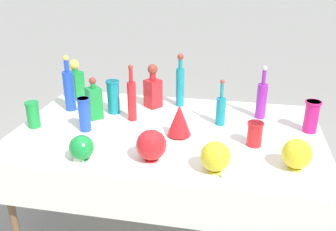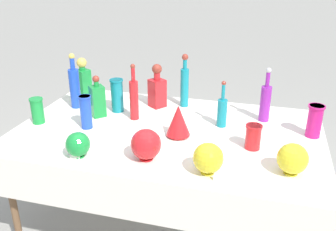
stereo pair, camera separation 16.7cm
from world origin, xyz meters
name	(u,v)px [view 1 (the left image)]	position (x,y,z in m)	size (l,w,h in m)	color
ground_plane	(168,224)	(0.00, 0.00, 0.00)	(40.00, 40.00, 0.00)	gray
display_table	(167,138)	(0.00, -0.03, 0.71)	(1.95, 1.20, 0.76)	white
tall_bottle_0	(132,99)	(-0.27, 0.11, 0.91)	(0.06, 0.06, 0.39)	red
tall_bottle_1	(221,109)	(0.33, 0.15, 0.87)	(0.06, 0.06, 0.31)	teal
tall_bottle_2	(180,84)	(0.01, 0.43, 0.93)	(0.06, 0.06, 0.40)	teal
tall_bottle_3	(262,99)	(0.59, 0.32, 0.90)	(0.07, 0.07, 0.37)	purple
tall_bottle_4	(69,88)	(-0.76, 0.20, 0.92)	(0.08, 0.08, 0.41)	blue
square_decanter_0	(76,81)	(-0.82, 0.43, 0.90)	(0.12, 0.12, 0.31)	#198C38
square_decanter_1	(153,89)	(-0.19, 0.37, 0.90)	(0.14, 0.14, 0.33)	red
square_decanter_2	(94,102)	(-0.53, 0.09, 0.88)	(0.13, 0.13, 0.29)	#198C38
slender_vase_0	(33,114)	(-0.87, -0.13, 0.85)	(0.09, 0.09, 0.17)	#198C38
slender_vase_1	(255,133)	(0.54, -0.11, 0.84)	(0.10, 0.10, 0.15)	red
slender_vase_2	(84,114)	(-0.52, -0.11, 0.88)	(0.08, 0.08, 0.22)	blue
slender_vase_3	(113,96)	(-0.44, 0.21, 0.89)	(0.10, 0.10, 0.24)	teal
slender_vase_4	(312,116)	(0.90, 0.15, 0.87)	(0.10, 0.10, 0.21)	#C61972
fluted_vase_0	(179,120)	(0.09, -0.07, 0.87)	(0.15, 0.15, 0.21)	red
round_bowl_0	(82,148)	(-0.39, -0.47, 0.84)	(0.14, 0.14, 0.15)	#198C38
round_bowl_1	(297,154)	(0.75, -0.34, 0.85)	(0.16, 0.16, 0.17)	yellow
round_bowl_2	(215,157)	(0.34, -0.45, 0.85)	(0.16, 0.16, 0.17)	yellow
round_bowl_3	(151,145)	(-0.01, -0.40, 0.85)	(0.17, 0.17, 0.18)	red
price_tag_left	(79,159)	(-0.40, -0.50, 0.78)	(0.06, 0.01, 0.04)	white
price_tag_center	(228,176)	(0.41, -0.52, 0.78)	(0.06, 0.01, 0.04)	white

